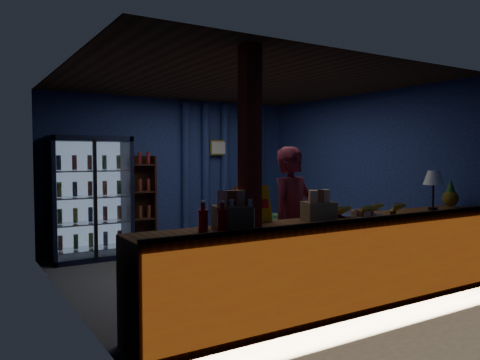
% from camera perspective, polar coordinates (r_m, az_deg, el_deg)
% --- Properties ---
extents(ground, '(4.60, 4.60, 0.00)m').
position_cam_1_polar(ground, '(6.59, -0.13, -11.09)').
color(ground, '#515154').
rests_on(ground, ground).
extents(room_walls, '(4.60, 4.60, 4.60)m').
position_cam_1_polar(room_walls, '(6.40, -0.14, 2.68)').
color(room_walls, navy).
rests_on(room_walls, ground).
extents(counter, '(4.40, 0.57, 0.99)m').
position_cam_1_polar(counter, '(5.00, 11.57, -10.11)').
color(counter, brown).
rests_on(counter, ground).
extents(support_post, '(0.16, 0.16, 2.60)m').
position_cam_1_polar(support_post, '(4.24, 1.20, -1.13)').
color(support_post, maroon).
rests_on(support_post, ground).
extents(beverage_cooler, '(1.20, 0.62, 1.90)m').
position_cam_1_polar(beverage_cooler, '(7.61, -17.92, -2.21)').
color(beverage_cooler, black).
rests_on(beverage_cooler, ground).
extents(bottle_shelf, '(0.50, 0.28, 1.60)m').
position_cam_1_polar(bottle_shelf, '(8.00, -12.22, -2.88)').
color(bottle_shelf, '#361D11').
rests_on(bottle_shelf, ground).
extents(curtain_folds, '(1.74, 0.14, 2.50)m').
position_cam_1_polar(curtain_folds, '(8.75, -1.88, 1.00)').
color(curtain_folds, navy).
rests_on(curtain_folds, room_walls).
extents(framed_picture, '(0.36, 0.04, 0.28)m').
position_cam_1_polar(framed_picture, '(8.64, -2.61, 3.96)').
color(framed_picture, gold).
rests_on(framed_picture, room_walls).
extents(shopkeeper, '(0.69, 0.52, 1.71)m').
position_cam_1_polar(shopkeeper, '(5.34, 6.46, -5.12)').
color(shopkeeper, maroon).
rests_on(shopkeeper, ground).
extents(green_chair, '(0.79, 0.81, 0.59)m').
position_cam_1_polar(green_chair, '(8.63, 6.23, -5.74)').
color(green_chair, '#5DBA62').
rests_on(green_chair, ground).
extents(side_table, '(0.66, 0.54, 0.63)m').
position_cam_1_polar(side_table, '(8.34, 0.60, -6.25)').
color(side_table, '#361D11').
rests_on(side_table, ground).
extents(yellow_sign, '(0.46, 0.17, 0.36)m').
position_cam_1_polar(yellow_sign, '(4.54, 1.66, -3.01)').
color(yellow_sign, gold).
rests_on(yellow_sign, counter).
extents(soda_bottles, '(0.51, 0.16, 0.27)m').
position_cam_1_polar(soda_bottles, '(4.04, -1.60, -4.74)').
color(soda_bottles, red).
rests_on(soda_bottles, counter).
extents(snack_box_left, '(0.39, 0.36, 0.35)m').
position_cam_1_polar(snack_box_left, '(4.14, -0.99, -4.39)').
color(snack_box_left, olive).
rests_on(snack_box_left, counter).
extents(snack_box_centre, '(0.35, 0.32, 0.32)m').
position_cam_1_polar(snack_box_centre, '(4.73, 9.57, -3.63)').
color(snack_box_centre, olive).
rests_on(snack_box_centre, counter).
extents(pastry_tray, '(0.47, 0.47, 0.08)m').
position_cam_1_polar(pastry_tray, '(5.14, 14.58, -4.14)').
color(pastry_tray, silver).
rests_on(pastry_tray, counter).
extents(banana_bunches, '(0.95, 0.28, 0.15)m').
position_cam_1_polar(banana_bunches, '(5.22, 15.45, -3.47)').
color(banana_bunches, gold).
rests_on(banana_bunches, counter).
extents(table_lamp, '(0.24, 0.24, 0.48)m').
position_cam_1_polar(table_lamp, '(6.03, 22.53, 0.07)').
color(table_lamp, black).
rests_on(table_lamp, counter).
extents(pineapple, '(0.20, 0.20, 0.35)m').
position_cam_1_polar(pineapple, '(6.53, 24.28, -1.76)').
color(pineapple, olive).
rests_on(pineapple, counter).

